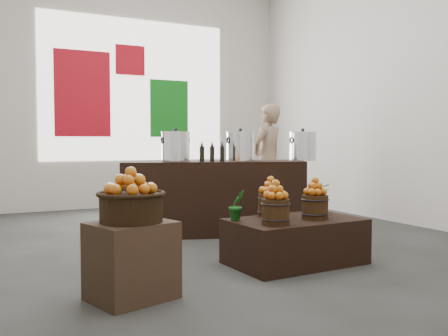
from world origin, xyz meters
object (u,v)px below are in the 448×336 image
stock_pot_left (176,147)px  counter (212,197)px  stock_pot_center (240,147)px  display_table (295,241)px  shopper (267,160)px  wicker_basket (131,208)px  stock_pot_right (303,147)px  crate (132,261)px

stock_pot_left → counter: bearing=-18.5°
stock_pot_center → stock_pot_left: bearing=161.5°
display_table → counter: 1.71m
shopper → wicker_basket: bearing=22.2°
stock_pot_center → shopper: (1.05, 1.07, -0.21)m
stock_pot_right → stock_pot_left: bearing=161.5°
stock_pot_left → display_table: bearing=-76.2°
stock_pot_right → stock_pot_center: bearing=161.5°
shopper → display_table: bearing=40.2°
counter → stock_pot_right: bearing=0.0°
crate → wicker_basket: bearing=0.0°
wicker_basket → counter: counter is taller
wicker_basket → display_table: 1.72m
wicker_basket → shopper: 4.21m
stock_pot_right → display_table: bearing=-127.9°
counter → stock_pot_left: stock_pot_left is taller
wicker_basket → counter: (1.60, 2.03, -0.21)m
stock_pot_right → shopper: shopper is taller
crate → stock_pot_center: size_ratio=1.65×
display_table → shopper: size_ratio=0.71×
wicker_basket → stock_pot_right: stock_pot_right is taller
stock_pot_left → stock_pot_right: bearing=-18.5°
stock_pot_right → wicker_basket: bearing=-147.9°
counter → stock_pot_left: bearing=180.0°
crate → counter: bearing=51.8°
display_table → counter: size_ratio=0.55×
display_table → crate: bearing=-171.2°
counter → stock_pot_center: size_ratio=6.47×
crate → stock_pot_left: (1.18, 2.17, 0.77)m
shopper → stock_pot_left: bearing=1.6°
wicker_basket → shopper: shopper is taller
crate → shopper: bearing=45.2°
counter → display_table: bearing=-70.4°
stock_pot_left → stock_pot_center: size_ratio=1.00×
display_table → stock_pot_center: stock_pot_center is taller
display_table → stock_pot_left: (-0.45, 1.83, 0.84)m
counter → wicker_basket: bearing=-109.7°
stock_pot_right → shopper: 1.36m
display_table → stock_pot_left: bearing=100.9°
stock_pot_left → stock_pot_center: bearing=-18.5°
wicker_basket → display_table: wicker_basket is taller
wicker_basket → stock_pot_left: stock_pot_left is taller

